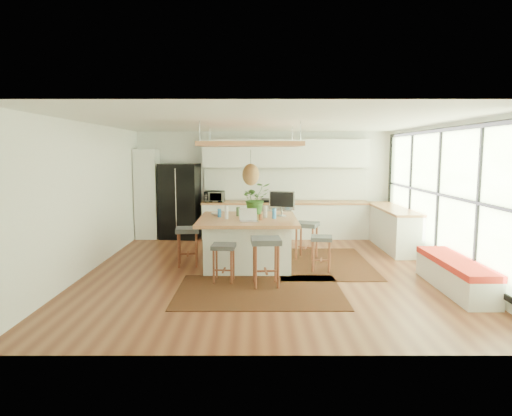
{
  "coord_description": "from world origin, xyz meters",
  "views": [
    {
      "loc": [
        -0.21,
        -8.05,
        2.17
      ],
      "look_at": [
        -0.2,
        0.5,
        1.1
      ],
      "focal_mm": 31.23,
      "sensor_mm": 36.0,
      "label": 1
    }
  ],
  "objects_px": {
    "fridge": "(180,202)",
    "monitor": "(282,203)",
    "stool_near_right": "(266,265)",
    "microwave": "(214,195)",
    "island": "(248,242)",
    "stool_right_back": "(307,241)",
    "stool_near_left": "(224,261)",
    "stool_left_side": "(188,247)",
    "laptop": "(249,215)",
    "stool_right_front": "(321,252)",
    "island_plant": "(256,202)"
  },
  "relations": [
    {
      "from": "stool_right_front",
      "to": "laptop",
      "type": "distance_m",
      "value": 1.5
    },
    {
      "from": "stool_near_left",
      "to": "stool_right_back",
      "type": "distance_m",
      "value": 2.3
    },
    {
      "from": "stool_left_side",
      "to": "monitor",
      "type": "xyz_separation_m",
      "value": [
        1.82,
        0.26,
        0.83
      ]
    },
    {
      "from": "stool_near_left",
      "to": "microwave",
      "type": "distance_m",
      "value": 3.99
    },
    {
      "from": "island",
      "to": "stool_right_back",
      "type": "xyz_separation_m",
      "value": [
        1.2,
        0.57,
        -0.11
      ]
    },
    {
      "from": "fridge",
      "to": "laptop",
      "type": "bearing_deg",
      "value": -55.37
    },
    {
      "from": "stool_near_left",
      "to": "island_plant",
      "type": "distance_m",
      "value": 1.94
    },
    {
      "from": "laptop",
      "to": "microwave",
      "type": "relative_size",
      "value": 0.69
    },
    {
      "from": "island",
      "to": "stool_near_left",
      "type": "xyz_separation_m",
      "value": [
        -0.39,
        -1.11,
        -0.11
      ]
    },
    {
      "from": "stool_near_right",
      "to": "stool_left_side",
      "type": "distance_m",
      "value": 1.97
    },
    {
      "from": "stool_near_left",
      "to": "island_plant",
      "type": "bearing_deg",
      "value": 72.29
    },
    {
      "from": "stool_near_left",
      "to": "stool_right_front",
      "type": "height_order",
      "value": "stool_near_left"
    },
    {
      "from": "stool_near_right",
      "to": "laptop",
      "type": "relative_size",
      "value": 2.32
    },
    {
      "from": "stool_left_side",
      "to": "island_plant",
      "type": "xyz_separation_m",
      "value": [
        1.3,
        0.58,
        0.82
      ]
    },
    {
      "from": "stool_right_front",
      "to": "stool_right_back",
      "type": "xyz_separation_m",
      "value": [
        -0.16,
        0.96,
        0.0
      ]
    },
    {
      "from": "stool_right_front",
      "to": "monitor",
      "type": "relative_size",
      "value": 1.2
    },
    {
      "from": "stool_right_front",
      "to": "island_plant",
      "type": "relative_size",
      "value": 1.02
    },
    {
      "from": "stool_right_back",
      "to": "monitor",
      "type": "height_order",
      "value": "monitor"
    },
    {
      "from": "monitor",
      "to": "microwave",
      "type": "relative_size",
      "value": 1.08
    },
    {
      "from": "stool_near_left",
      "to": "stool_right_back",
      "type": "height_order",
      "value": "stool_right_back"
    },
    {
      "from": "fridge",
      "to": "island_plant",
      "type": "relative_size",
      "value": 2.98
    },
    {
      "from": "stool_left_side",
      "to": "monitor",
      "type": "distance_m",
      "value": 2.02
    },
    {
      "from": "stool_left_side",
      "to": "laptop",
      "type": "xyz_separation_m",
      "value": [
        1.18,
        -0.45,
        0.7
      ]
    },
    {
      "from": "microwave",
      "to": "stool_near_right",
      "type": "bearing_deg",
      "value": -71.53
    },
    {
      "from": "stool_near_right",
      "to": "microwave",
      "type": "bearing_deg",
      "value": 106.41
    },
    {
      "from": "island",
      "to": "microwave",
      "type": "bearing_deg",
      "value": 107.79
    },
    {
      "from": "stool_near_right",
      "to": "island_plant",
      "type": "distance_m",
      "value": 2.07
    },
    {
      "from": "fridge",
      "to": "monitor",
      "type": "height_order",
      "value": "fridge"
    },
    {
      "from": "stool_left_side",
      "to": "monitor",
      "type": "height_order",
      "value": "monitor"
    },
    {
      "from": "stool_left_side",
      "to": "laptop",
      "type": "relative_size",
      "value": 2.15
    },
    {
      "from": "fridge",
      "to": "monitor",
      "type": "relative_size",
      "value": 3.49
    },
    {
      "from": "stool_near_left",
      "to": "laptop",
      "type": "xyz_separation_m",
      "value": [
        0.41,
        0.64,
        0.7
      ]
    },
    {
      "from": "stool_near_left",
      "to": "monitor",
      "type": "height_order",
      "value": "monitor"
    },
    {
      "from": "island",
      "to": "stool_right_back",
      "type": "height_order",
      "value": "island"
    },
    {
      "from": "laptop",
      "to": "stool_right_front",
      "type": "bearing_deg",
      "value": -5.11
    },
    {
      "from": "stool_near_left",
      "to": "microwave",
      "type": "bearing_deg",
      "value": 97.44
    },
    {
      "from": "island",
      "to": "monitor",
      "type": "bearing_deg",
      "value": 20.83
    },
    {
      "from": "stool_near_left",
      "to": "island_plant",
      "type": "xyz_separation_m",
      "value": [
        0.53,
        1.67,
        0.82
      ]
    },
    {
      "from": "fridge",
      "to": "laptop",
      "type": "relative_size",
      "value": 5.48
    },
    {
      "from": "laptop",
      "to": "island_plant",
      "type": "bearing_deg",
      "value": 74.99
    },
    {
      "from": "island",
      "to": "stool_right_front",
      "type": "height_order",
      "value": "island"
    },
    {
      "from": "stool_right_front",
      "to": "island_plant",
      "type": "height_order",
      "value": "island_plant"
    },
    {
      "from": "stool_near_left",
      "to": "stool_left_side",
      "type": "distance_m",
      "value": 1.34
    },
    {
      "from": "microwave",
      "to": "stool_near_left",
      "type": "bearing_deg",
      "value": -80.5
    },
    {
      "from": "stool_near_left",
      "to": "stool_right_front",
      "type": "relative_size",
      "value": 1.0
    },
    {
      "from": "stool_right_front",
      "to": "monitor",
      "type": "distance_m",
      "value": 1.26
    },
    {
      "from": "stool_near_left",
      "to": "island_plant",
      "type": "height_order",
      "value": "island_plant"
    },
    {
      "from": "stool_near_right",
      "to": "microwave",
      "type": "distance_m",
      "value": 4.35
    },
    {
      "from": "laptop",
      "to": "island_plant",
      "type": "height_order",
      "value": "island_plant"
    },
    {
      "from": "stool_right_front",
      "to": "stool_left_side",
      "type": "relative_size",
      "value": 0.87
    }
  ]
}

